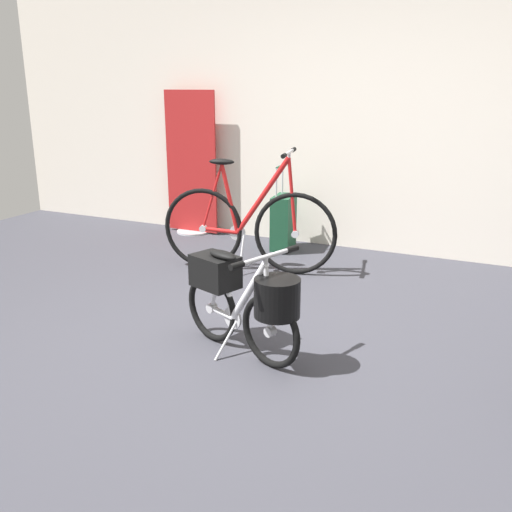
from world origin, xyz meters
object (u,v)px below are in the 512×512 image
Objects in this scene: rolling_suitcase at (283,222)px; floor_banner_stand at (191,171)px; folding_bike_foreground at (245,297)px; display_bike_left at (248,227)px.

floor_banner_stand is at bearing 169.64° from rolling_suitcase.
folding_bike_foreground is 1.62m from display_bike_left.
folding_bike_foreground is (1.83, -2.42, -0.30)m from floor_banner_stand.
display_bike_left is (1.14, -0.95, -0.28)m from floor_banner_stand.
display_bike_left is at bearing -39.81° from floor_banner_stand.
display_bike_left reaches higher than folding_bike_foreground.
folding_bike_foreground is at bearing -52.92° from floor_banner_stand.
floor_banner_stand is 1.00× the size of display_bike_left.
rolling_suitcase is (1.16, -0.21, -0.39)m from floor_banner_stand.
rolling_suitcase is at bearing 88.00° from display_bike_left.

